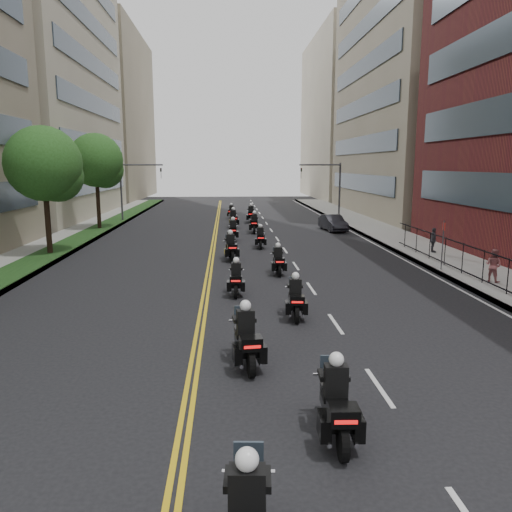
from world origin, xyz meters
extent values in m
cube|color=gray|center=(12.00, 25.00, 0.07)|extent=(4.00, 90.00, 0.15)
cube|color=gray|center=(-12.00, 25.00, 0.07)|extent=(4.00, 90.00, 0.15)
cube|color=#143714|center=(-11.20, 25.00, 0.17)|extent=(2.00, 90.00, 0.04)
cube|color=gray|center=(21.50, 48.00, 15.00)|extent=(15.00, 28.00, 30.00)
cube|color=#333F4C|center=(13.95, 48.00, 3.50)|extent=(0.12, 24.08, 1.80)
cube|color=#333F4C|center=(13.95, 48.00, 7.50)|extent=(0.12, 24.08, 1.80)
cube|color=#333F4C|center=(13.95, 48.00, 11.50)|extent=(0.12, 24.08, 1.80)
cube|color=#333F4C|center=(13.95, 48.00, 15.50)|extent=(0.12, 24.08, 1.80)
cube|color=#333F4C|center=(13.95, 48.00, 19.50)|extent=(0.12, 24.08, 1.80)
cube|color=#A19882|center=(21.50, 78.00, 13.00)|extent=(15.00, 28.00, 26.00)
cube|color=#A19882|center=(-22.00, 48.00, 17.00)|extent=(16.00, 28.00, 34.00)
cube|color=#333F4C|center=(-13.95, 48.00, 3.50)|extent=(0.12, 24.08, 1.80)
cube|color=#333F4C|center=(-13.95, 48.00, 7.50)|extent=(0.12, 24.08, 1.80)
cube|color=#333F4C|center=(-13.95, 48.00, 11.50)|extent=(0.12, 24.08, 1.80)
cube|color=#333F4C|center=(-13.95, 48.00, 15.50)|extent=(0.12, 24.08, 1.80)
cube|color=#333F4C|center=(-13.95, 48.00, 19.50)|extent=(0.12, 24.08, 1.80)
cube|color=gray|center=(-22.00, 78.00, 13.00)|extent=(16.00, 28.00, 26.00)
cylinder|color=black|center=(-11.20, 24.00, 2.55)|extent=(0.32, 0.32, 5.11)
sphere|color=#234F1A|center=(-11.20, 24.00, 5.47)|extent=(4.40, 4.40, 4.40)
sphere|color=#234F1A|center=(-10.60, 24.40, 4.75)|extent=(3.08, 3.08, 3.08)
cylinder|color=black|center=(-11.20, 36.00, 2.69)|extent=(0.32, 0.32, 5.39)
sphere|color=#234F1A|center=(-11.20, 36.00, 5.78)|extent=(4.40, 4.40, 4.40)
sphere|color=#234F1A|center=(-10.60, 36.40, 5.00)|extent=(3.08, 3.08, 3.08)
cylinder|color=#3F3F44|center=(10.50, 42.00, 2.80)|extent=(0.18, 0.18, 5.60)
cylinder|color=#3F3F44|center=(8.50, 42.00, 5.40)|extent=(4.00, 0.14, 0.14)
imported|color=black|center=(6.70, 42.00, 4.60)|extent=(0.16, 0.20, 1.00)
cylinder|color=#3F3F44|center=(-10.50, 42.00, 2.80)|extent=(0.18, 0.18, 5.60)
cylinder|color=#3F3F44|center=(-8.50, 42.00, 5.40)|extent=(4.00, 0.14, 0.14)
imported|color=black|center=(-6.70, 42.00, 4.60)|extent=(0.16, 0.20, 1.00)
cylinder|color=black|center=(-0.24, 0.30, 0.37)|extent=(0.21, 0.76, 0.75)
cube|color=black|center=(-0.30, -0.52, 1.23)|extent=(0.50, 0.34, 0.68)
sphere|color=white|center=(-0.29, -0.51, 1.69)|extent=(0.32, 0.32, 0.32)
cylinder|color=black|center=(1.59, 2.01, 0.36)|extent=(0.18, 0.72, 0.71)
cylinder|color=black|center=(1.66, 3.69, 0.36)|extent=(0.18, 0.72, 0.71)
cube|color=black|center=(1.62, 2.85, 0.65)|extent=(0.50, 1.43, 0.42)
cube|color=silver|center=(1.62, 2.90, 0.41)|extent=(0.42, 0.59, 0.31)
cube|color=black|center=(1.59, 2.01, 0.90)|extent=(0.56, 0.46, 0.34)
cube|color=red|center=(1.58, 1.79, 0.88)|extent=(0.42, 0.05, 0.07)
cube|color=black|center=(1.62, 2.90, 1.17)|extent=(0.47, 0.31, 0.65)
sphere|color=white|center=(1.63, 2.91, 1.62)|extent=(0.30, 0.30, 0.30)
cylinder|color=black|center=(0.07, 5.79, 0.37)|extent=(0.23, 0.74, 0.73)
cylinder|color=black|center=(-0.13, 7.50, 0.37)|extent=(0.23, 0.74, 0.73)
cube|color=black|center=(-0.03, 6.64, 0.67)|extent=(0.61, 1.49, 0.43)
cube|color=silver|center=(-0.04, 6.70, 0.42)|extent=(0.47, 0.63, 0.32)
cube|color=black|center=(0.07, 5.79, 0.92)|extent=(0.61, 0.51, 0.34)
cube|color=red|center=(0.09, 5.56, 0.90)|extent=(0.43, 0.08, 0.08)
cube|color=black|center=(-0.04, 6.70, 1.20)|extent=(0.50, 0.35, 0.67)
sphere|color=white|center=(-0.04, 6.71, 1.66)|extent=(0.31, 0.31, 0.31)
cylinder|color=black|center=(1.86, 10.13, 0.33)|extent=(0.18, 0.67, 0.66)
cylinder|color=black|center=(1.97, 11.68, 0.33)|extent=(0.18, 0.67, 0.66)
cube|color=black|center=(1.92, 10.91, 0.60)|extent=(0.49, 1.34, 0.39)
cube|color=silver|center=(1.92, 10.95, 0.38)|extent=(0.40, 0.56, 0.29)
cube|color=black|center=(1.86, 10.13, 0.84)|extent=(0.53, 0.44, 0.31)
cube|color=red|center=(1.85, 9.92, 0.82)|extent=(0.39, 0.05, 0.07)
cube|color=black|center=(1.92, 10.95, 1.09)|extent=(0.45, 0.30, 0.60)
sphere|color=white|center=(1.92, 10.96, 1.50)|extent=(0.28, 0.28, 0.28)
cylinder|color=black|center=(-0.18, 13.50, 0.32)|extent=(0.16, 0.64, 0.64)
cylinder|color=black|center=(-0.11, 15.01, 0.32)|extent=(0.16, 0.64, 0.64)
cube|color=black|center=(-0.15, 14.26, 0.58)|extent=(0.45, 1.29, 0.38)
cube|color=silver|center=(-0.14, 14.30, 0.37)|extent=(0.38, 0.53, 0.28)
cube|color=black|center=(-0.18, 13.50, 0.81)|extent=(0.51, 0.42, 0.30)
cube|color=red|center=(-0.18, 13.31, 0.79)|extent=(0.38, 0.04, 0.07)
cube|color=black|center=(-0.14, 14.30, 1.05)|extent=(0.42, 0.28, 0.58)
sphere|color=white|center=(-0.14, 14.31, 1.45)|extent=(0.27, 0.27, 0.27)
cylinder|color=black|center=(2.03, 17.38, 0.32)|extent=(0.14, 0.64, 0.64)
cylinder|color=black|center=(2.04, 18.88, 0.32)|extent=(0.14, 0.64, 0.64)
cube|color=black|center=(2.03, 18.13, 0.58)|extent=(0.40, 1.27, 0.38)
cube|color=silver|center=(2.03, 18.18, 0.37)|extent=(0.36, 0.52, 0.28)
cube|color=black|center=(2.03, 17.38, 0.81)|extent=(0.49, 0.40, 0.30)
cube|color=red|center=(2.03, 17.18, 0.79)|extent=(0.38, 0.03, 0.07)
cube|color=black|center=(2.03, 18.18, 1.05)|extent=(0.42, 0.27, 0.58)
sphere|color=white|center=(2.03, 18.19, 1.45)|extent=(0.27, 0.27, 0.27)
cylinder|color=black|center=(-0.23, 21.16, 0.35)|extent=(0.22, 0.72, 0.71)
cylinder|color=black|center=(-0.40, 22.81, 0.35)|extent=(0.22, 0.72, 0.71)
cube|color=black|center=(-0.31, 21.99, 0.64)|extent=(0.58, 1.44, 0.42)
cube|color=silver|center=(-0.32, 22.04, 0.40)|extent=(0.45, 0.61, 0.31)
cube|color=black|center=(-0.23, 21.16, 0.89)|extent=(0.58, 0.49, 0.33)
cube|color=red|center=(-0.21, 20.95, 0.87)|extent=(0.42, 0.07, 0.07)
cube|color=black|center=(-0.32, 22.04, 1.16)|extent=(0.48, 0.34, 0.64)
sphere|color=white|center=(-0.32, 22.05, 1.60)|extent=(0.30, 0.30, 0.30)
cylinder|color=black|center=(1.66, 25.44, 0.32)|extent=(0.16, 0.64, 0.64)
cylinder|color=black|center=(1.73, 26.93, 0.32)|extent=(0.16, 0.64, 0.64)
cube|color=black|center=(1.69, 26.19, 0.58)|extent=(0.44, 1.28, 0.37)
cube|color=silver|center=(1.70, 26.23, 0.36)|extent=(0.38, 0.53, 0.28)
cube|color=black|center=(1.66, 25.44, 0.80)|extent=(0.50, 0.41, 0.30)
cube|color=red|center=(1.66, 25.24, 0.78)|extent=(0.37, 0.04, 0.07)
cube|color=black|center=(1.70, 26.23, 1.05)|extent=(0.42, 0.28, 0.58)
sphere|color=white|center=(1.70, 26.24, 1.44)|extent=(0.27, 0.27, 0.27)
cylinder|color=black|center=(-0.10, 28.74, 0.35)|extent=(0.17, 0.70, 0.69)
cylinder|color=black|center=(-0.03, 30.36, 0.35)|extent=(0.17, 0.70, 0.69)
cube|color=black|center=(-0.06, 29.55, 0.63)|extent=(0.49, 1.39, 0.41)
cube|color=silver|center=(-0.06, 29.60, 0.40)|extent=(0.41, 0.57, 0.30)
cube|color=black|center=(-0.10, 28.74, 0.87)|extent=(0.55, 0.45, 0.32)
cube|color=red|center=(-0.11, 28.52, 0.85)|extent=(0.41, 0.05, 0.07)
cube|color=black|center=(-0.06, 29.60, 1.14)|extent=(0.46, 0.30, 0.63)
sphere|color=white|center=(-0.06, 29.61, 1.56)|extent=(0.29, 0.29, 0.29)
cylinder|color=black|center=(1.65, 32.75, 0.36)|extent=(0.20, 0.72, 0.71)
cylinder|color=black|center=(1.77, 34.42, 0.36)|extent=(0.20, 0.72, 0.71)
cube|color=black|center=(1.71, 33.59, 0.65)|extent=(0.54, 1.44, 0.42)
cube|color=silver|center=(1.72, 33.64, 0.41)|extent=(0.44, 0.60, 0.31)
cube|color=black|center=(1.65, 32.75, 0.90)|extent=(0.57, 0.48, 0.34)
cube|color=red|center=(1.64, 32.53, 0.88)|extent=(0.42, 0.06, 0.07)
cube|color=black|center=(1.72, 33.64, 1.17)|extent=(0.48, 0.33, 0.65)
sphere|color=white|center=(1.72, 33.65, 1.61)|extent=(0.30, 0.30, 0.30)
cylinder|color=black|center=(0.13, 36.26, 0.36)|extent=(0.21, 0.73, 0.72)
cylinder|color=black|center=(-0.01, 37.95, 0.36)|extent=(0.21, 0.73, 0.72)
cube|color=black|center=(0.06, 37.10, 0.66)|extent=(0.56, 1.46, 0.42)
cube|color=silver|center=(0.05, 37.16, 0.41)|extent=(0.45, 0.61, 0.32)
cube|color=black|center=(0.13, 36.26, 0.91)|extent=(0.58, 0.49, 0.34)
cube|color=red|center=(0.15, 36.04, 0.89)|extent=(0.42, 0.07, 0.07)
cube|color=black|center=(0.05, 37.16, 1.18)|extent=(0.49, 0.33, 0.66)
sphere|color=white|center=(0.05, 37.17, 1.63)|extent=(0.31, 0.31, 0.31)
cylinder|color=black|center=(1.74, 39.86, 0.37)|extent=(0.18, 0.74, 0.74)
cylinder|color=black|center=(1.82, 41.60, 0.37)|extent=(0.18, 0.74, 0.74)
cube|color=black|center=(1.78, 40.73, 0.67)|extent=(0.52, 1.48, 0.43)
cube|color=silver|center=(1.78, 40.78, 0.42)|extent=(0.44, 0.61, 0.33)
cube|color=black|center=(1.74, 39.86, 0.93)|extent=(0.58, 0.48, 0.35)
cube|color=red|center=(1.73, 39.63, 0.91)|extent=(0.44, 0.05, 0.08)
cube|color=black|center=(1.78, 40.78, 1.22)|extent=(0.49, 0.32, 0.67)
sphere|color=white|center=(1.78, 40.79, 1.67)|extent=(0.31, 0.31, 0.31)
cylinder|color=black|center=(-0.12, 43.94, 0.32)|extent=(0.20, 0.64, 0.63)
cylinder|color=black|center=(0.04, 45.42, 0.32)|extent=(0.20, 0.64, 0.63)
cube|color=black|center=(-0.04, 44.68, 0.58)|extent=(0.53, 1.29, 0.37)
cube|color=silver|center=(-0.03, 44.73, 0.36)|extent=(0.41, 0.55, 0.28)
cube|color=black|center=(-0.12, 43.94, 0.80)|extent=(0.52, 0.44, 0.30)
cube|color=red|center=(-0.14, 43.75, 0.78)|extent=(0.37, 0.07, 0.07)
cube|color=black|center=(-0.03, 44.73, 1.04)|extent=(0.44, 0.30, 0.58)
sphere|color=white|center=(-0.03, 44.74, 1.43)|extent=(0.27, 0.27, 0.27)
imported|color=black|center=(8.29, 34.40, 0.66)|extent=(1.88, 4.14, 1.32)
imported|color=#975254|center=(11.59, 15.21, 0.91)|extent=(0.88, 0.93, 1.52)
imported|color=#3C3C43|center=(12.03, 22.95, 0.90)|extent=(0.47, 0.92, 1.50)
camera|label=1|loc=(-0.52, -6.34, 5.42)|focal=35.00mm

